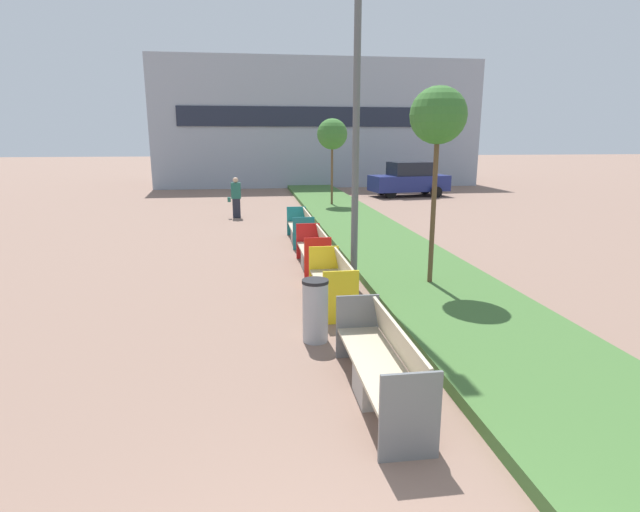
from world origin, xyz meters
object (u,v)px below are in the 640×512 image
(sapling_tree_near, at_px, (438,118))
(sapling_tree_far, at_px, (332,135))
(bench_yellow_frame, at_px, (333,287))
(bench_teal_frame, at_px, (301,230))
(street_lamp_post, at_px, (357,50))
(parked_car_distant, at_px, (409,179))
(pedestrian_walking, at_px, (236,198))
(bench_grey_frame, at_px, (382,370))
(litter_bin, at_px, (315,310))
(bench_red_frame, at_px, (314,253))

(sapling_tree_near, bearing_deg, sapling_tree_far, 90.00)
(bench_yellow_frame, bearing_deg, sapling_tree_far, 80.85)
(bench_teal_frame, bearing_deg, street_lamp_post, -83.06)
(parked_car_distant, bearing_deg, pedestrian_walking, -153.02)
(bench_grey_frame, relative_size, parked_car_distant, 0.56)
(bench_grey_frame, relative_size, sapling_tree_far, 0.62)
(bench_yellow_frame, height_order, sapling_tree_near, sapling_tree_near)
(bench_teal_frame, bearing_deg, pedestrian_walking, 112.17)
(litter_bin, height_order, parked_car_distant, parked_car_distant)
(bench_yellow_frame, xyz_separation_m, parked_car_distant, (7.12, 17.59, 0.55))
(bench_red_frame, relative_size, litter_bin, 1.97)
(litter_bin, bearing_deg, street_lamp_post, 66.52)
(parked_car_distant, bearing_deg, bench_grey_frame, -116.52)
(parked_car_distant, bearing_deg, street_lamp_post, -119.39)
(street_lamp_post, height_order, pedestrian_walking, street_lamp_post)
(bench_grey_frame, xyz_separation_m, pedestrian_walking, (-2.09, 14.72, 0.43))
(litter_bin, relative_size, street_lamp_post, 0.11)
(bench_teal_frame, xyz_separation_m, sapling_tree_near, (2.17, -5.36, 3.13))
(street_lamp_post, xyz_separation_m, pedestrian_walking, (-2.69, 10.13, -3.95))
(bench_red_frame, distance_m, litter_bin, 4.59)
(street_lamp_post, distance_m, pedestrian_walking, 11.20)
(bench_yellow_frame, height_order, parked_car_distant, parked_car_distant)
(bench_yellow_frame, distance_m, sapling_tree_far, 13.94)
(bench_red_frame, height_order, parked_car_distant, parked_car_distant)
(sapling_tree_near, relative_size, parked_car_distant, 0.93)
(sapling_tree_near, bearing_deg, street_lamp_post, 167.37)
(litter_bin, bearing_deg, sapling_tree_near, 40.79)
(bench_grey_frame, bearing_deg, bench_yellow_frame, 90.09)
(litter_bin, distance_m, sapling_tree_near, 4.70)
(litter_bin, distance_m, street_lamp_post, 5.18)
(parked_car_distant, bearing_deg, bench_red_frame, -123.77)
(litter_bin, distance_m, parked_car_distant, 20.73)
(street_lamp_post, bearing_deg, litter_bin, -113.48)
(bench_grey_frame, bearing_deg, parked_car_distant, 71.41)
(parked_car_distant, bearing_deg, bench_yellow_frame, -119.96)
(bench_grey_frame, height_order, litter_bin, litter_bin)
(bench_red_frame, bearing_deg, street_lamp_post, -71.66)
(bench_red_frame, distance_m, sapling_tree_near, 4.41)
(litter_bin, xyz_separation_m, street_lamp_post, (1.18, 2.71, 4.26))
(street_lamp_post, xyz_separation_m, parked_car_distant, (6.50, 16.54, -3.85))
(sapling_tree_near, distance_m, sapling_tree_far, 12.77)
(bench_red_frame, height_order, bench_teal_frame, same)
(bench_teal_frame, height_order, sapling_tree_near, sapling_tree_near)
(street_lamp_post, distance_m, parked_car_distant, 18.19)
(street_lamp_post, distance_m, sapling_tree_far, 12.60)
(bench_yellow_frame, xyz_separation_m, sapling_tree_far, (2.17, 13.46, 2.91))
(bench_yellow_frame, height_order, bench_red_frame, same)
(bench_teal_frame, bearing_deg, sapling_tree_far, 73.70)
(street_lamp_post, relative_size, sapling_tree_near, 2.13)
(bench_grey_frame, height_order, parked_car_distant, parked_car_distant)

